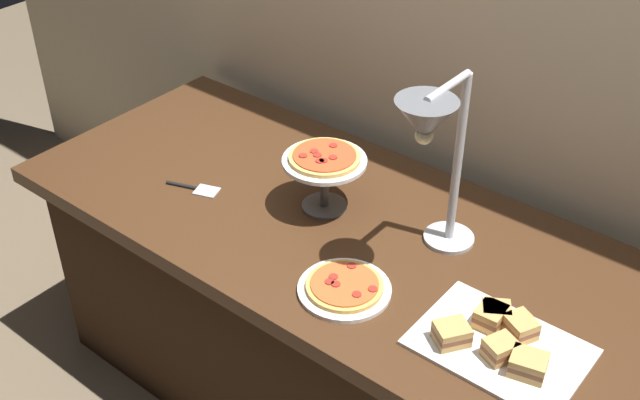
% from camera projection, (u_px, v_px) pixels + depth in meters
% --- Properties ---
extents(ground_plane, '(8.00, 8.00, 0.00)m').
position_uv_depth(ground_plane, '(328.00, 397.00, 2.71)').
color(ground_plane, brown).
extents(back_wall, '(4.40, 0.04, 2.40)m').
position_uv_depth(back_wall, '(435.00, 21.00, 2.34)').
color(back_wall, '#C6B593').
rests_on(back_wall, ground_plane).
extents(buffet_table, '(1.90, 0.84, 0.76)m').
position_uv_depth(buffet_table, '(329.00, 315.00, 2.49)').
color(buffet_table, '#422816').
rests_on(buffet_table, ground_plane).
extents(heat_lamp, '(0.15, 0.33, 0.52)m').
position_uv_depth(heat_lamp, '(431.00, 135.00, 1.87)').
color(heat_lamp, '#B7BABF').
rests_on(heat_lamp, buffet_table).
extents(pizza_plate_front, '(0.24, 0.24, 0.03)m').
position_uv_depth(pizza_plate_front, '(344.00, 288.00, 2.01)').
color(pizza_plate_front, white).
rests_on(pizza_plate_front, buffet_table).
extents(pizza_plate_center, '(0.24, 0.24, 0.18)m').
position_uv_depth(pizza_plate_center, '(324.00, 165.00, 2.24)').
color(pizza_plate_center, '#595B60').
rests_on(pizza_plate_center, buffet_table).
extents(sandwich_platter, '(0.39, 0.28, 0.06)m').
position_uv_depth(sandwich_platter, '(498.00, 340.00, 1.85)').
color(sandwich_platter, white).
rests_on(sandwich_platter, buffet_table).
extents(sauce_cup_near, '(0.06, 0.06, 0.03)m').
position_uv_depth(sauce_cup_near, '(297.00, 155.00, 2.53)').
color(sauce_cup_near, black).
rests_on(sauce_cup_near, buffet_table).
extents(serving_spatula, '(0.17, 0.09, 0.01)m').
position_uv_depth(serving_spatula, '(194.00, 188.00, 2.40)').
color(serving_spatula, '#B7BABF').
rests_on(serving_spatula, buffet_table).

